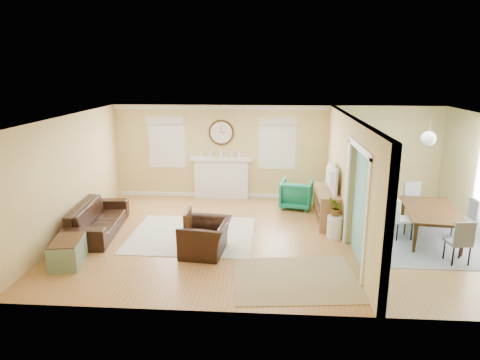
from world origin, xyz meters
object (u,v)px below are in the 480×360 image
Objects in this scene: sofa at (98,218)px; eames_chair at (206,237)px; credenza at (327,206)px; green_chair at (296,194)px; dining_table at (431,224)px.

sofa is 2.21× the size of eames_chair.
green_chair is at bearing 121.77° from credenza.
eames_chair is at bearing 68.98° from green_chair.
eames_chair is at bearing -143.15° from credenza.
credenza is 0.80× the size of dining_table.
eames_chair is 1.27× the size of green_chair.
eames_chair is at bearing -115.53° from sofa.
green_chair is at bearing 153.52° from eames_chair.
eames_chair reaches higher than sofa.
green_chair is 0.53× the size of credenza.
credenza is 2.28m from dining_table.
credenza is (5.18, 1.02, 0.07)m from sofa.
green_chair is at bearing -70.61° from sofa.
green_chair is 0.43× the size of dining_table.
dining_table is at bearing -94.37° from sofa.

